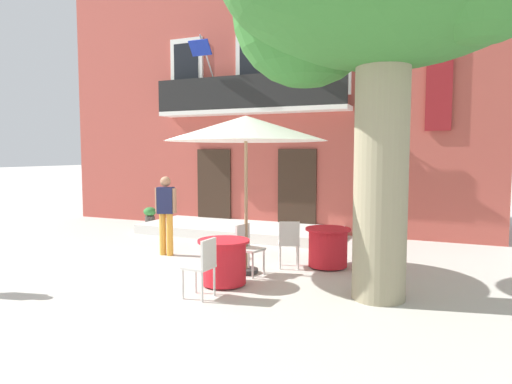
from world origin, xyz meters
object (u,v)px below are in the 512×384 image
at_px(ground_planter_left, 150,216).
at_px(cafe_umbrella, 246,129).
at_px(cafe_chair_near_tree_0, 368,240).
at_px(pedestrian_near_entrance, 166,211).
at_px(cafe_table_near_tree, 328,247).
at_px(cafe_chair_middle_1, 247,246).
at_px(cafe_chair_middle_0, 203,264).
at_px(cafe_table_middle, 224,262).
at_px(cafe_chair_near_tree_1, 289,241).

bearing_deg(ground_planter_left, cafe_umbrella, -37.14).
relative_size(cafe_chair_near_tree_0, pedestrian_near_entrance, 0.54).
distance_m(cafe_table_near_tree, cafe_chair_middle_1, 1.63).
bearing_deg(cafe_chair_middle_0, cafe_chair_middle_1, 88.39).
height_order(cafe_chair_middle_0, pedestrian_near_entrance, pedestrian_near_entrance).
height_order(cafe_chair_middle_0, ground_planter_left, cafe_chair_middle_0).
bearing_deg(cafe_umbrella, cafe_table_middle, -91.05).
height_order(cafe_umbrella, pedestrian_near_entrance, cafe_umbrella).
xyz_separation_m(cafe_table_near_tree, cafe_chair_near_tree_1, (-0.66, -0.36, 0.14)).
height_order(cafe_chair_middle_1, ground_planter_left, cafe_chair_middle_1).
xyz_separation_m(cafe_table_middle, ground_planter_left, (-4.85, 4.53, -0.06)).
distance_m(cafe_chair_middle_0, pedestrian_near_entrance, 3.20).
bearing_deg(cafe_chair_middle_1, ground_planter_left, 142.53).
relative_size(ground_planter_left, pedestrian_near_entrance, 0.35).
height_order(cafe_table_near_tree, cafe_chair_near_tree_0, cafe_chair_near_tree_0).
bearing_deg(cafe_chair_middle_0, cafe_table_middle, 93.14).
distance_m(cafe_table_middle, cafe_umbrella, 2.37).
xyz_separation_m(cafe_chair_near_tree_1, cafe_chair_middle_0, (-0.57, -2.24, 0.00)).
bearing_deg(pedestrian_near_entrance, cafe_chair_near_tree_0, 8.68).
distance_m(cafe_table_middle, pedestrian_near_entrance, 2.71).
relative_size(cafe_table_near_tree, cafe_chair_middle_0, 0.95).
relative_size(cafe_table_middle, pedestrian_near_entrance, 0.51).
distance_m(cafe_chair_middle_1, cafe_umbrella, 2.09).
bearing_deg(ground_planter_left, pedestrian_near_entrance, -48.52).
distance_m(cafe_chair_near_tree_1, pedestrian_near_entrance, 2.82).
bearing_deg(cafe_table_middle, cafe_table_near_tree, 55.55).
height_order(cafe_table_near_tree, cafe_chair_middle_1, cafe_chair_middle_1).
bearing_deg(cafe_table_middle, pedestrian_near_entrance, 145.32).
xyz_separation_m(cafe_chair_middle_1, ground_planter_left, (-4.94, 3.78, -0.20)).
height_order(cafe_chair_near_tree_1, cafe_umbrella, cafe_umbrella).
relative_size(cafe_chair_near_tree_1, cafe_umbrella, 0.31).
height_order(cafe_chair_middle_0, cafe_chair_middle_1, same).
bearing_deg(cafe_chair_middle_1, cafe_table_near_tree, 42.93).
bearing_deg(ground_planter_left, cafe_chair_middle_0, -47.20).
xyz_separation_m(cafe_table_middle, cafe_chair_middle_1, (0.08, 0.75, 0.14)).
relative_size(cafe_chair_near_tree_0, cafe_table_middle, 1.05).
distance_m(cafe_table_near_tree, ground_planter_left, 6.69).
bearing_deg(pedestrian_near_entrance, cafe_table_near_tree, 5.76).
distance_m(cafe_chair_near_tree_0, cafe_umbrella, 3.14).
xyz_separation_m(cafe_table_near_tree, ground_planter_left, (-6.13, 2.68, -0.06)).
bearing_deg(cafe_table_middle, cafe_chair_near_tree_0, 47.38).
height_order(cafe_table_middle, cafe_umbrella, cafe_umbrella).
distance_m(ground_planter_left, pedestrian_near_entrance, 4.09).
distance_m(cafe_chair_near_tree_0, ground_planter_left, 7.23).
distance_m(cafe_chair_near_tree_1, cafe_chair_middle_0, 2.31).
xyz_separation_m(cafe_chair_middle_0, pedestrian_near_entrance, (-2.22, 2.26, 0.43)).
relative_size(cafe_table_middle, ground_planter_left, 1.48).
distance_m(cafe_chair_near_tree_1, ground_planter_left, 6.26).
height_order(cafe_table_near_tree, ground_planter_left, cafe_table_near_tree).
xyz_separation_m(cafe_chair_middle_0, cafe_chair_middle_1, (0.04, 1.50, 0.00)).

